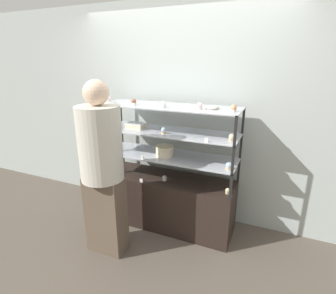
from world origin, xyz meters
name	(u,v)px	position (x,y,z in m)	size (l,w,h in m)	color
ground_plane	(168,223)	(0.00, 0.00, 0.00)	(20.00, 20.00, 0.00)	brown
back_wall	(181,115)	(0.00, 0.40, 1.30)	(8.00, 0.05, 2.60)	#A8B2AD
display_base	(168,201)	(0.00, 0.00, 0.31)	(1.56, 0.50, 0.62)	black
display_riser_lower	(168,156)	(0.00, 0.00, 0.89)	(1.56, 0.50, 0.28)	black
display_riser_middle	(168,133)	(0.00, 0.00, 1.17)	(1.56, 0.50, 0.28)	black
display_riser_upper	(168,107)	(0.00, 0.00, 1.45)	(1.56, 0.50, 0.28)	black
layer_cake_centerpiece	(165,151)	(-0.03, -0.03, 0.96)	(0.21, 0.21, 0.12)	beige
sheet_cake_frosted	(136,126)	(-0.40, -0.02, 1.21)	(0.21, 0.15, 0.06)	beige
cupcake_0	(113,169)	(-0.71, -0.09, 0.65)	(0.05, 0.05, 0.06)	beige
cupcake_1	(165,178)	(-0.01, -0.08, 0.65)	(0.05, 0.05, 0.06)	white
cupcake_2	(228,191)	(0.72, -0.11, 0.65)	(0.05, 0.05, 0.06)	#CCB28C
price_tag_0	(141,180)	(-0.23, -0.23, 0.64)	(0.04, 0.00, 0.04)	white
cupcake_3	(112,147)	(-0.70, -0.08, 0.94)	(0.07, 0.07, 0.08)	beige
cupcake_4	(229,166)	(0.72, -0.14, 0.94)	(0.07, 0.07, 0.08)	#CCB28C
price_tag_1	(143,157)	(-0.20, -0.23, 0.92)	(0.04, 0.00, 0.04)	white
cupcake_5	(107,125)	(-0.72, -0.13, 1.22)	(0.06, 0.06, 0.07)	white
cupcake_6	(164,131)	(0.00, -0.12, 1.22)	(0.06, 0.06, 0.07)	#CCB28C
cupcake_7	(232,137)	(0.71, -0.09, 1.22)	(0.06, 0.06, 0.07)	#CCB28C
price_tag_2	(206,140)	(0.50, -0.23, 1.21)	(0.04, 0.00, 0.04)	white
cupcake_8	(108,100)	(-0.73, -0.05, 1.50)	(0.06, 0.06, 0.07)	white
cupcake_9	(134,102)	(-0.37, -0.09, 1.50)	(0.06, 0.06, 0.07)	beige
cupcake_10	(163,105)	(0.01, -0.14, 1.50)	(0.06, 0.06, 0.07)	beige
cupcake_11	(200,106)	(0.37, -0.07, 1.50)	(0.06, 0.06, 0.07)	beige
cupcake_12	(233,109)	(0.71, -0.08, 1.50)	(0.06, 0.06, 0.07)	beige
price_tag_3	(133,105)	(-0.29, -0.23, 1.49)	(0.04, 0.00, 0.04)	white
donut_glazed	(212,107)	(0.48, 0.00, 1.48)	(0.13, 0.13, 0.03)	#EFE5CC
customer_figure	(102,167)	(-0.40, -0.67, 0.95)	(0.41, 0.41, 1.77)	brown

